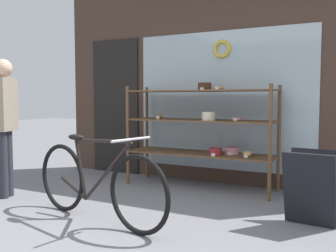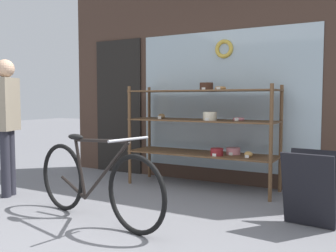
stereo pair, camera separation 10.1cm
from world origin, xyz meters
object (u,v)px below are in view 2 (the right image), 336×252
Objects in this scene: display_case at (204,124)px; pedestrian at (7,116)px; bicycle at (95,182)px; sandwich_board at (310,189)px.

pedestrian reaches higher than display_case.
pedestrian is at bearing -141.43° from display_case.
display_case is 1.20× the size of pedestrian.
bicycle is 1.08× the size of pedestrian.
pedestrian is at bearing -176.32° from bicycle.
pedestrian is (-1.91, -1.52, 0.11)m from display_case.
bicycle is 2.59× the size of sandwich_board.
sandwich_board is 0.42× the size of pedestrian.
display_case is 1.79m from sandwich_board.
pedestrian is at bearing -164.49° from sandwich_board.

